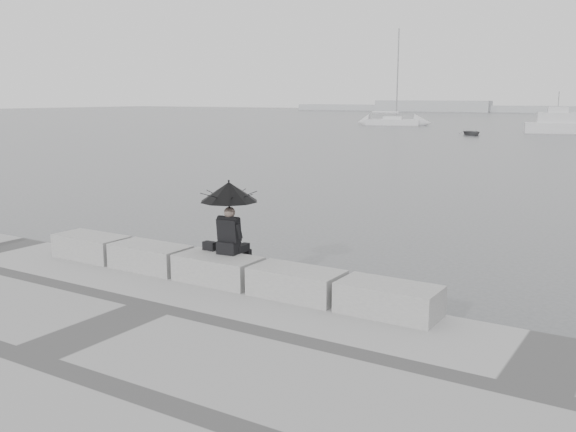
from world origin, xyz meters
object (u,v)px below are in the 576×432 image
Objects in this scene: seated_person at (229,202)px; sailboat_left at (393,121)px; motor_cruiser at (565,125)px; dinghy at (472,133)px.

sailboat_left is at bearing 103.87° from seated_person.
sailboat_left is 1.52× the size of motor_cruiser.
dinghy is (15.93, -17.43, -0.27)m from sailboat_left.
motor_cruiser is at bearing 11.58° from dinghy.
dinghy is (-11.68, 56.05, -1.72)m from seated_person.
dinghy is (-7.37, -8.79, -0.63)m from motor_cruiser.
dinghy is at bearing 95.05° from seated_person.
seated_person is at bearing -99.97° from motor_cruiser.
sailboat_left is 23.62m from dinghy.
dinghy is at bearing -143.74° from motor_cruiser.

